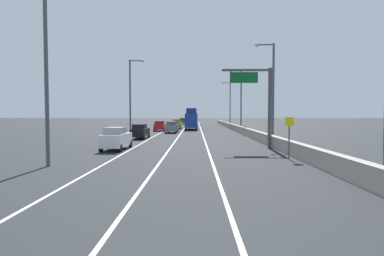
{
  "coord_description": "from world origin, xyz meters",
  "views": [
    {
      "loc": [
        0.38,
        -4.54,
        3.27
      ],
      "look_at": [
        -0.14,
        43.64,
        1.06
      ],
      "focal_mm": 29.75,
      "sensor_mm": 36.0,
      "label": 1
    }
  ],
  "objects": [
    {
      "name": "lamp_post_right_third",
      "position": [
        8.17,
        51.58,
        6.22
      ],
      "size": [
        2.14,
        0.44,
        10.91
      ],
      "color": "#4C4C51",
      "rests_on": "ground_plane"
    },
    {
      "name": "lane_stripe_left",
      "position": [
        -5.5,
        55.0,
        0.0
      ],
      "size": [
        0.16,
        130.0,
        0.0
      ],
      "primitive_type": "cube",
      "color": "silver",
      "rests_on": "ground_plane"
    },
    {
      "name": "lamp_post_left_near",
      "position": [
        -8.49,
        14.88,
        6.22
      ],
      "size": [
        2.14,
        0.44,
        10.91
      ],
      "color": "#4C4C51",
      "rests_on": "ground_plane"
    },
    {
      "name": "lane_stripe_center",
      "position": [
        -2.0,
        55.0,
        0.0
      ],
      "size": [
        0.16,
        130.0,
        0.0
      ],
      "primitive_type": "cube",
      "color": "silver",
      "rests_on": "ground_plane"
    },
    {
      "name": "lamp_post_right_fourth",
      "position": [
        8.58,
        72.94,
        6.22
      ],
      "size": [
        2.14,
        0.44,
        10.91
      ],
      "color": "#4C4C51",
      "rests_on": "ground_plane"
    },
    {
      "name": "car_yellow_4",
      "position": [
        -3.55,
        62.71,
        1.03
      ],
      "size": [
        1.85,
        4.26,
        2.07
      ],
      "color": "gold",
      "rests_on": "ground_plane"
    },
    {
      "name": "speed_advisory_sign",
      "position": [
        7.05,
        18.07,
        1.76
      ],
      "size": [
        0.6,
        0.11,
        3.0
      ],
      "color": "#4C4C51",
      "rests_on": "ground_plane"
    },
    {
      "name": "car_green_3",
      "position": [
        -3.45,
        89.78,
        0.97
      ],
      "size": [
        1.96,
        4.47,
        1.95
      ],
      "color": "#196033",
      "rests_on": "ground_plane"
    },
    {
      "name": "lane_stripe_right",
      "position": [
        1.5,
        55.0,
        0.0
      ],
      "size": [
        0.16,
        130.0,
        0.0
      ],
      "primitive_type": "cube",
      "color": "silver",
      "rests_on": "ground_plane"
    },
    {
      "name": "car_black_1",
      "position": [
        -6.76,
        36.3,
        0.95
      ],
      "size": [
        1.88,
        4.73,
        1.91
      ],
      "color": "black",
      "rests_on": "ground_plane"
    },
    {
      "name": "box_truck",
      "position": [
        -0.46,
        60.3,
        2.0
      ],
      "size": [
        2.52,
        9.15,
        4.36
      ],
      "color": "navy",
      "rests_on": "ground_plane"
    },
    {
      "name": "car_red_2",
      "position": [
        -6.26,
        54.37,
        0.94
      ],
      "size": [
        1.93,
        4.17,
        1.88
      ],
      "color": "red",
      "rests_on": "ground_plane"
    },
    {
      "name": "lamp_post_left_mid",
      "position": [
        -8.64,
        40.5,
        6.22
      ],
      "size": [
        2.14,
        0.44,
        10.91
      ],
      "color": "#4C4C51",
      "rests_on": "ground_plane"
    },
    {
      "name": "car_white_0",
      "position": [
        -6.72,
        23.8,
        1.02
      ],
      "size": [
        1.95,
        4.73,
        2.04
      ],
      "color": "white",
      "rests_on": "ground_plane"
    },
    {
      "name": "overhead_sign_gantry",
      "position": [
        6.61,
        25.27,
        4.73
      ],
      "size": [
        4.68,
        0.36,
        7.5
      ],
      "color": "#47474C",
      "rests_on": "ground_plane"
    },
    {
      "name": "lamp_post_right_second",
      "position": [
        8.6,
        30.23,
        6.22
      ],
      "size": [
        2.14,
        0.44,
        10.91
      ],
      "color": "#4C4C51",
      "rests_on": "ground_plane"
    },
    {
      "name": "ground_plane",
      "position": [
        0.0,
        64.0,
        0.0
      ],
      "size": [
        320.0,
        320.0,
        0.0
      ],
      "primitive_type": "plane",
      "color": "#26282B"
    },
    {
      "name": "lamp_post_right_near",
      "position": [
        8.18,
        8.88,
        6.22
      ],
      "size": [
        2.14,
        0.44,
        10.91
      ],
      "color": "#4C4C51",
      "rests_on": "ground_plane"
    },
    {
      "name": "jersey_barrier_right",
      "position": [
        7.95,
        40.0,
        0.55
      ],
      "size": [
        0.6,
        120.0,
        1.1
      ],
      "primitive_type": "cube",
      "color": "#9E998E",
      "rests_on": "ground_plane"
    },
    {
      "name": "car_gray_5",
      "position": [
        -3.57,
        48.57,
        0.97
      ],
      "size": [
        2.01,
        4.54,
        1.95
      ],
      "color": "slate",
      "rests_on": "ground_plane"
    }
  ]
}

